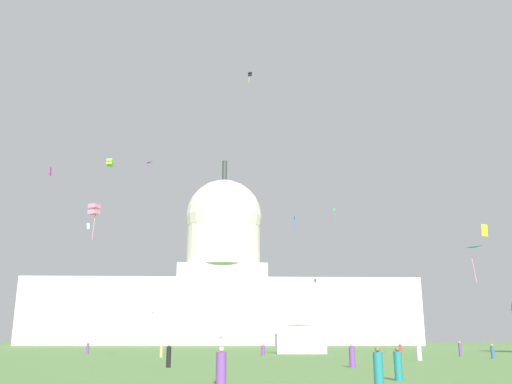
% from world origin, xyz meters
% --- Properties ---
extents(capitol_building, '(132.79, 27.10, 65.60)m').
position_xyz_m(capitol_building, '(-3.35, 173.14, 20.03)').
color(capitol_building, beige).
rests_on(capitol_building, ground_plane).
extents(event_tent, '(7.32, 5.44, 6.38)m').
position_xyz_m(event_tent, '(10.02, 61.79, 3.23)').
color(event_tent, white).
rests_on(event_tent, ground_plane).
extents(person_black_near_tree_east, '(0.48, 0.48, 1.70)m').
position_xyz_m(person_black_near_tree_east, '(-4.42, 21.55, 0.79)').
color(person_black_near_tree_east, black).
rests_on(person_black_near_tree_east, ground_plane).
extents(person_red_back_center, '(0.54, 0.54, 1.50)m').
position_xyz_m(person_red_back_center, '(22.53, 54.58, 0.67)').
color(person_red_back_center, red).
rests_on(person_red_back_center, ground_plane).
extents(person_teal_front_left, '(0.39, 0.39, 1.70)m').
position_xyz_m(person_teal_front_left, '(6.15, 2.51, 0.78)').
color(person_teal_front_left, '#1E757A').
rests_on(person_teal_front_left, ground_plane).
extents(person_purple_lawn_far_right, '(0.62, 0.62, 1.66)m').
position_xyz_m(person_purple_lawn_far_right, '(-0.27, 5.81, 0.75)').
color(person_purple_lawn_far_right, '#703D93').
rests_on(person_purple_lawn_far_right, ground_plane).
extents(person_white_mid_right, '(0.65, 0.65, 1.71)m').
position_xyz_m(person_white_mid_right, '(18.27, 34.06, 0.77)').
color(person_white_mid_right, silver).
rests_on(person_white_mid_right, ground_plane).
extents(person_purple_near_tent, '(0.45, 0.45, 1.75)m').
position_xyz_m(person_purple_near_tent, '(27.76, 47.50, 0.81)').
color(person_purple_near_tent, '#703D93').
rests_on(person_purple_near_tent, ground_plane).
extents(person_purple_back_left, '(0.52, 0.52, 1.67)m').
position_xyz_m(person_purple_back_left, '(-19.52, 58.36, 0.77)').
color(person_purple_back_left, '#703D93').
rests_on(person_purple_back_left, ground_plane).
extents(person_tan_back_right, '(0.51, 0.51, 1.56)m').
position_xyz_m(person_tan_back_right, '(-7.87, 45.00, 0.71)').
color(person_tan_back_right, tan).
rests_on(person_tan_back_right, ground_plane).
extents(person_purple_front_center, '(0.64, 0.64, 1.47)m').
position_xyz_m(person_purple_front_center, '(4.10, 51.60, 0.65)').
color(person_purple_front_center, '#703D93').
rests_on(person_purple_front_center, ground_plane).
extents(person_denim_near_tree_west, '(0.57, 0.57, 1.49)m').
position_xyz_m(person_denim_near_tree_west, '(28.00, 39.44, 0.67)').
color(person_denim_near_tree_west, '#3D5684').
rests_on(person_denim_near_tree_west, ground_plane).
extents(person_purple_front_right, '(0.53, 0.53, 1.74)m').
position_xyz_m(person_purple_front_right, '(9.04, 21.29, 0.79)').
color(person_purple_front_right, '#703D93').
rests_on(person_purple_front_right, ground_plane).
extents(person_teal_mid_center, '(0.46, 0.46, 1.62)m').
position_xyz_m(person_teal_mid_center, '(8.55, 7.98, 0.74)').
color(person_teal_mid_center, '#1E757A').
rests_on(person_teal_mid_center, ground_plane).
extents(kite_magenta_mid, '(0.22, 0.96, 1.28)m').
position_xyz_m(kite_magenta_mid, '(-23.76, 49.04, 23.18)').
color(kite_magenta_mid, '#D1339E').
extents(kite_white_mid, '(0.72, 0.57, 1.37)m').
position_xyz_m(kite_white_mid, '(-34.80, 110.98, 28.33)').
color(kite_white_mid, white).
extents(kite_cyan_mid, '(0.46, 1.13, 4.26)m').
position_xyz_m(kite_cyan_mid, '(16.33, 121.28, 32.73)').
color(kite_cyan_mid, '#33BCDB').
extents(kite_yellow_low, '(0.93, 0.47, 1.42)m').
position_xyz_m(kite_yellow_low, '(30.08, 42.67, 14.53)').
color(kite_yellow_low, yellow).
extents(kite_green_high, '(0.85, 0.84, 2.97)m').
position_xyz_m(kite_green_high, '(29.82, 136.49, 38.76)').
color(kite_green_high, green).
extents(kite_lime_mid, '(1.21, 1.28, 1.32)m').
position_xyz_m(kite_lime_mid, '(-23.04, 78.46, 33.92)').
color(kite_lime_mid, '#8CD133').
extents(kite_violet_high, '(1.77, 1.61, 2.67)m').
position_xyz_m(kite_violet_high, '(-21.43, 111.60, 44.55)').
color(kite_violet_high, purple).
extents(kite_pink_low, '(1.32, 1.34, 4.04)m').
position_xyz_m(kite_pink_low, '(-15.44, 40.19, 16.05)').
color(kite_pink_low, pink).
extents(kite_turquoise_low, '(1.46, 1.75, 3.27)m').
position_xyz_m(kite_turquoise_low, '(23.33, 31.89, 10.21)').
color(kite_turquoise_low, teal).
extents(kite_black_high, '(0.91, 0.89, 2.48)m').
position_xyz_m(kite_black_high, '(3.27, 84.01, 55.47)').
color(kite_black_high, black).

